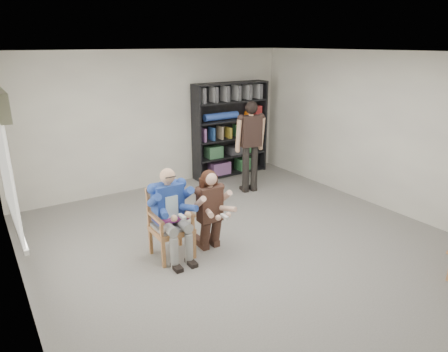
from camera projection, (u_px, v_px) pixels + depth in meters
room_shell at (260, 161)px, 5.40m from camera, size 6.00×7.00×2.80m
floor at (258, 252)px, 5.85m from camera, size 6.00×7.00×0.01m
window_left at (6, 160)px, 4.61m from camera, size 0.16×2.00×1.75m
armchair at (171, 224)px, 5.60m from camera, size 0.59×0.57×1.02m
seated_man at (171, 214)px, 5.55m from camera, size 0.57×0.80×1.32m
kneeling_woman at (211, 211)px, 5.77m from camera, size 0.51×0.82×1.21m
bookshelf at (231, 130)px, 9.00m from camera, size 1.80×0.38×2.10m
standing_man at (250, 148)px, 7.97m from camera, size 0.62×0.42×1.84m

